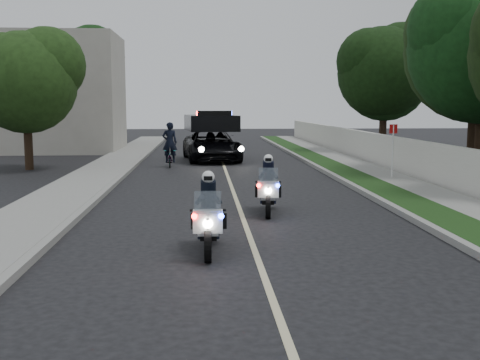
{
  "coord_description": "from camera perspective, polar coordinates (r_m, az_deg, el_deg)",
  "views": [
    {
      "loc": [
        -1.0,
        -10.17,
        2.8
      ],
      "look_at": [
        -0.09,
        3.8,
        1.0
      ],
      "focal_mm": 43.61,
      "sensor_mm": 36.0,
      "label": 1
    }
  ],
  "objects": [
    {
      "name": "ground",
      "position": [
        10.6,
        1.84,
        -8.0
      ],
      "size": [
        120.0,
        120.0,
        0.0
      ],
      "primitive_type": "plane",
      "color": "black",
      "rests_on": "ground"
    },
    {
      "name": "curb_right",
      "position": [
        20.99,
        10.38,
        -0.26
      ],
      "size": [
        0.2,
        60.0,
        0.15
      ],
      "primitive_type": "cube",
      "color": "gray",
      "rests_on": "ground"
    },
    {
      "name": "grass_verge",
      "position": [
        21.17,
        12.21,
        -0.23
      ],
      "size": [
        1.2,
        60.0,
        0.16
      ],
      "primitive_type": "cube",
      "color": "#193814",
      "rests_on": "ground"
    },
    {
      "name": "sidewalk_right",
      "position": [
        21.56,
        15.54,
        -0.2
      ],
      "size": [
        1.4,
        60.0,
        0.16
      ],
      "primitive_type": "cube",
      "color": "gray",
      "rests_on": "ground"
    },
    {
      "name": "property_wall",
      "position": [
        21.84,
        18.08,
        1.57
      ],
      "size": [
        0.22,
        60.0,
        1.5
      ],
      "primitive_type": "cube",
      "color": "beige",
      "rests_on": "ground"
    },
    {
      "name": "curb_left",
      "position": [
        20.59,
        -12.35,
        -0.45
      ],
      "size": [
        0.2,
        60.0,
        0.15
      ],
      "primitive_type": "cube",
      "color": "gray",
      "rests_on": "ground"
    },
    {
      "name": "sidewalk_left",
      "position": [
        20.79,
        -15.34,
        -0.46
      ],
      "size": [
        2.0,
        60.0,
        0.16
      ],
      "primitive_type": "cube",
      "color": "gray",
      "rests_on": "ground"
    },
    {
      "name": "building_far",
      "position": [
        37.28,
        -17.87,
        8.05
      ],
      "size": [
        8.0,
        6.0,
        7.0
      ],
      "primitive_type": "cube",
      "color": "#A8A396",
      "rests_on": "ground"
    },
    {
      "name": "lane_marking",
      "position": [
        20.39,
        -0.88,
        -0.56
      ],
      "size": [
        0.12,
        50.0,
        0.01
      ],
      "primitive_type": "cube",
      "color": "#BFB78C",
      "rests_on": "ground"
    },
    {
      "name": "police_moto_left",
      "position": [
        11.34,
        -3.09,
        -6.98
      ],
      "size": [
        0.69,
        1.85,
        1.56
      ],
      "primitive_type": null,
      "rotation": [
        0.0,
        0.0,
        -0.02
      ],
      "color": "white",
      "rests_on": "ground"
    },
    {
      "name": "police_moto_right",
      "position": [
        15.32,
        2.76,
        -3.22
      ],
      "size": [
        0.83,
        1.86,
        1.53
      ],
      "primitive_type": null,
      "rotation": [
        0.0,
        0.0,
        -0.11
      ],
      "color": "silver",
      "rests_on": "ground"
    },
    {
      "name": "police_suv",
      "position": [
        29.77,
        -2.77,
        1.92
      ],
      "size": [
        3.18,
        5.84,
        2.72
      ],
      "primitive_type": "imported",
      "rotation": [
        0.0,
        0.0,
        0.11
      ],
      "color": "black",
      "rests_on": "ground"
    },
    {
      "name": "bicycle",
      "position": [
        26.84,
        -6.86,
        1.28
      ],
      "size": [
        0.63,
        1.56,
        0.8
      ],
      "primitive_type": "imported",
      "rotation": [
        0.0,
        0.0,
        0.07
      ],
      "color": "black",
      "rests_on": "ground"
    },
    {
      "name": "cyclist",
      "position": [
        26.84,
        -6.86,
        1.28
      ],
      "size": [
        0.7,
        0.51,
        1.84
      ],
      "primitive_type": "imported",
      "rotation": [
        0.0,
        0.0,
        3.24
      ],
      "color": "black",
      "rests_on": "ground"
    },
    {
      "name": "sign_post",
      "position": [
        22.29,
        14.62,
        -0.13
      ],
      "size": [
        0.42,
        0.42,
        2.18
      ],
      "primitive_type": null,
      "rotation": [
        0.0,
        0.0,
        0.27
      ],
      "color": "#A0230B",
      "rests_on": "ground"
    },
    {
      "name": "tree_right_b",
      "position": [
        24.68,
        22.21,
        0.26
      ],
      "size": [
        7.61,
        7.61,
        9.57
      ],
      "primitive_type": null,
      "rotation": [
        0.0,
        0.0,
        -0.43
      ],
      "color": "#143D14",
      "rests_on": "ground"
    },
    {
      "name": "tree_right_c",
      "position": [
        26.33,
        21.57,
        0.7
      ],
      "size": [
        7.67,
        7.67,
        9.63
      ],
      "primitive_type": null,
      "rotation": [
        0.0,
        0.0,
        -0.43
      ],
      "color": "#1C3611",
      "rests_on": "ground"
    },
    {
      "name": "tree_right_d",
      "position": [
        36.06,
        13.79,
        2.66
      ],
      "size": [
        6.76,
        6.76,
        8.63
      ],
      "primitive_type": null,
      "rotation": [
        0.0,
        0.0,
        0.39
      ],
      "color": "#1B4316",
      "rests_on": "ground"
    },
    {
      "name": "tree_right_e",
      "position": [
        35.87,
        13.67,
        2.64
      ],
      "size": [
        5.54,
        5.54,
        9.09
      ],
      "primitive_type": null,
      "rotation": [
        0.0,
        0.0,
        -0.02
      ],
      "color": "black",
      "rests_on": "ground"
    },
    {
      "name": "tree_left_near",
      "position": [
        27.13,
        -19.89,
        0.96
      ],
      "size": [
        5.74,
        5.74,
        7.33
      ],
      "primitive_type": null,
      "rotation": [
        0.0,
        0.0,
        -0.39
      ],
      "color": "#234316",
      "rests_on": "ground"
    },
    {
      "name": "tree_left_far",
      "position": [
        41.51,
        -15.62,
        3.18
      ],
      "size": [
        7.65,
        7.65,
        9.72
      ],
      "primitive_type": null,
      "rotation": [
        0.0,
        0.0,
        -0.4
      ],
      "color": "#113410",
      "rests_on": "ground"
    }
  ]
}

